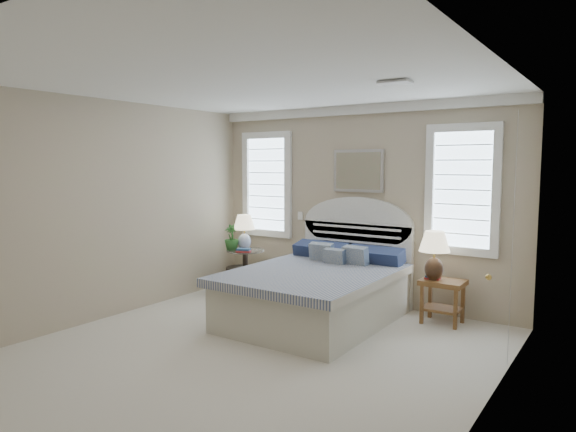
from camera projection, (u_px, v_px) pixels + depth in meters
The scene contains 21 objects.
floor at pixel (246, 355), 5.14m from camera, with size 4.50×5.00×0.01m, color beige.
ceiling at pixel (243, 81), 4.87m from camera, with size 4.50×5.00×0.01m, color white.
wall_back at pixel (359, 205), 7.06m from camera, with size 4.50×0.02×2.70m, color tan.
wall_left at pixel (101, 210), 6.26m from camera, with size 0.02×5.00×2.70m, color tan.
wall_right at pixel (485, 241), 3.75m from camera, with size 0.02×5.00×2.70m, color tan.
crown_molding at pixel (359, 110), 6.90m from camera, with size 4.50×0.08×0.12m, color white.
hvac_vent at pixel (395, 82), 4.86m from camera, with size 0.30×0.20×0.02m, color #B2B2B2.
switch_plate at pixel (300, 216), 7.60m from camera, with size 0.08×0.01×0.12m, color white.
window_left at pixel (267, 184), 7.88m from camera, with size 0.90×0.06×1.60m, color #C9E7FF.
window_right at pixel (462, 190), 6.24m from camera, with size 0.90×0.06×1.60m, color #C9E7FF.
painting at pixel (358, 171), 6.98m from camera, with size 0.74×0.04×0.58m, color silver.
closet_door at pixel (513, 241), 4.76m from camera, with size 0.02×1.80×2.40m, color silver.
bed at pixel (320, 289), 6.30m from camera, with size 1.72×2.28×1.47m.
side_table_left at pixel (245, 266), 7.71m from camera, with size 0.56×0.56×0.63m.
nightstand_right at pixel (443, 292), 6.14m from camera, with size 0.50×0.40×0.53m.
floor_pot at pixel (240, 280), 7.68m from camera, with size 0.42×0.42×0.38m, color black.
lamp_left at pixel (244, 228), 7.70m from camera, with size 0.41×0.41×0.53m.
lamp_right at pixel (434, 250), 6.11m from camera, with size 0.42×0.42×0.59m.
potted_plant at pixel (232, 237), 7.67m from camera, with size 0.22×0.22×0.38m, color #35702C.
books_left at pixel (244, 250), 7.49m from camera, with size 0.24×0.21×0.06m.
books_right at pixel (433, 276), 6.18m from camera, with size 0.19×0.14×0.07m.
Camera 1 is at (3.14, -3.88, 1.91)m, focal length 32.00 mm.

